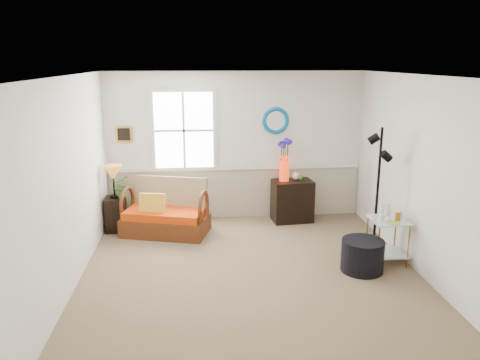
{
  "coord_description": "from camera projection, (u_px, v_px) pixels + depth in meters",
  "views": [
    {
      "loc": [
        -0.67,
        -5.59,
        2.79
      ],
      "look_at": [
        -0.11,
        0.48,
        1.21
      ],
      "focal_mm": 35.0,
      "sensor_mm": 36.0,
      "label": 1
    }
  ],
  "objects": [
    {
      "name": "cabinet",
      "position": [
        292.0,
        201.0,
        8.25
      ],
      "size": [
        0.72,
        0.5,
        0.74
      ],
      "primitive_type": null,
      "rotation": [
        0.0,
        0.0,
        0.09
      ],
      "color": "black",
      "rests_on": "floor"
    },
    {
      "name": "picture",
      "position": [
        124.0,
        134.0,
        7.98
      ],
      "size": [
        0.28,
        0.03,
        0.28
      ],
      "primitive_type": "cube",
      "color": "#B8892C",
      "rests_on": "walls"
    },
    {
      "name": "flower_vase",
      "position": [
        284.0,
        160.0,
        8.07
      ],
      "size": [
        0.29,
        0.29,
        0.73
      ],
      "primitive_type": null,
      "rotation": [
        0.0,
        0.0,
        0.5
      ],
      "color": "red",
      "rests_on": "cabinet"
    },
    {
      "name": "walls",
      "position": [
        252.0,
        183.0,
        5.82
      ],
      "size": [
        4.51,
        5.01,
        2.6
      ],
      "color": "silver",
      "rests_on": "floor"
    },
    {
      "name": "window",
      "position": [
        184.0,
        130.0,
        8.05
      ],
      "size": [
        1.14,
        0.06,
        1.44
      ],
      "primitive_type": null,
      "color": "white",
      "rests_on": "walls"
    },
    {
      "name": "loveseat",
      "position": [
        165.0,
        208.0,
        7.63
      ],
      "size": [
        1.51,
        1.1,
        0.88
      ],
      "primitive_type": null,
      "rotation": [
        0.0,
        0.0,
        -0.27
      ],
      "color": "#481E0C",
      "rests_on": "floor"
    },
    {
      "name": "wainscot",
      "position": [
        236.0,
        193.0,
        8.43
      ],
      "size": [
        4.46,
        0.02,
        0.9
      ],
      "primitive_type": "cube",
      "color": "tan",
      "rests_on": "walls"
    },
    {
      "name": "floor",
      "position": [
        252.0,
        278.0,
        6.15
      ],
      "size": [
        4.5,
        5.0,
        0.01
      ],
      "primitive_type": "cube",
      "color": "olive",
      "rests_on": "ground"
    },
    {
      "name": "mirror",
      "position": [
        276.0,
        121.0,
        8.16
      ],
      "size": [
        0.47,
        0.07,
        0.47
      ],
      "primitive_type": "torus",
      "rotation": [
        1.57,
        0.0,
        0.0
      ],
      "color": "#0087C9",
      "rests_on": "walls"
    },
    {
      "name": "tabletop_items",
      "position": [
        391.0,
        212.0,
        6.44
      ],
      "size": [
        0.45,
        0.45,
        0.21
      ],
      "primitive_type": null,
      "rotation": [
        0.0,
        0.0,
        -0.29
      ],
      "color": "silver",
      "rests_on": "side_table"
    },
    {
      "name": "throw_pillow",
      "position": [
        152.0,
        206.0,
        7.53
      ],
      "size": [
        0.43,
        0.19,
        0.42
      ],
      "primitive_type": null,
      "rotation": [
        0.0,
        0.0,
        -0.21
      ],
      "color": "orange",
      "rests_on": "loveseat"
    },
    {
      "name": "potted_plant",
      "position": [
        122.0,
        188.0,
        7.69
      ],
      "size": [
        0.41,
        0.44,
        0.3
      ],
      "primitive_type": "imported",
      "rotation": [
        0.0,
        0.0,
        -0.16
      ],
      "color": "#3B6629",
      "rests_on": "lamp_stand"
    },
    {
      "name": "floor_lamp",
      "position": [
        377.0,
        192.0,
        6.73
      ],
      "size": [
        0.35,
        0.35,
        1.88
      ],
      "primitive_type": null,
      "rotation": [
        0.0,
        0.0,
        -0.34
      ],
      "color": "black",
      "rests_on": "floor"
    },
    {
      "name": "table_lamp",
      "position": [
        114.0,
        182.0,
        7.61
      ],
      "size": [
        0.36,
        0.36,
        0.55
      ],
      "primitive_type": null,
      "rotation": [
        0.0,
        0.0,
        0.24
      ],
      "color": "#C77F2D",
      "rests_on": "lamp_stand"
    },
    {
      "name": "ottoman",
      "position": [
        362.0,
        256.0,
        6.32
      ],
      "size": [
        0.57,
        0.57,
        0.44
      ],
      "primitive_type": "cylinder",
      "rotation": [
        0.0,
        0.0,
        0.01
      ],
      "color": "black",
      "rests_on": "floor"
    },
    {
      "name": "lamp_stand",
      "position": [
        116.0,
        214.0,
        7.78
      ],
      "size": [
        0.34,
        0.34,
        0.58
      ],
      "primitive_type": null,
      "rotation": [
        0.0,
        0.0,
        0.04
      ],
      "color": "black",
      "rests_on": "floor"
    },
    {
      "name": "chair_rail",
      "position": [
        236.0,
        168.0,
        8.3
      ],
      "size": [
        4.46,
        0.04,
        0.06
      ],
      "primitive_type": "cube",
      "color": "silver",
      "rests_on": "walls"
    },
    {
      "name": "side_table",
      "position": [
        387.0,
        241.0,
        6.56
      ],
      "size": [
        0.51,
        0.51,
        0.64
      ],
      "primitive_type": null,
      "rotation": [
        0.0,
        0.0,
        0.02
      ],
      "color": "#B0772D",
      "rests_on": "floor"
    },
    {
      "name": "ceiling",
      "position": [
        253.0,
        76.0,
        5.5
      ],
      "size": [
        4.5,
        5.0,
        0.01
      ],
      "primitive_type": "cube",
      "color": "white",
      "rests_on": "walls"
    }
  ]
}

